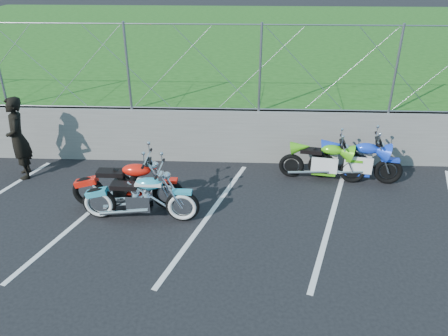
{
  "coord_description": "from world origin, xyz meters",
  "views": [
    {
      "loc": [
        0.62,
        -6.24,
        4.76
      ],
      "look_at": [
        0.29,
        1.3,
        0.91
      ],
      "focal_mm": 35.0,
      "sensor_mm": 36.0,
      "label": 1
    }
  ],
  "objects_px": {
    "cruiser_turquoise": "(142,199)",
    "sportbike_green": "(323,163)",
    "naked_orange": "(129,186)",
    "person_standing": "(18,138)",
    "sportbike_blue": "(357,162)"
  },
  "relations": [
    {
      "from": "cruiser_turquoise",
      "to": "sportbike_green",
      "type": "height_order",
      "value": "cruiser_turquoise"
    },
    {
      "from": "cruiser_turquoise",
      "to": "person_standing",
      "type": "distance_m",
      "value": 3.54
    },
    {
      "from": "naked_orange",
      "to": "sportbike_green",
      "type": "xyz_separation_m",
      "value": [
        4.06,
        1.36,
        -0.05
      ]
    },
    {
      "from": "cruiser_turquoise",
      "to": "sportbike_blue",
      "type": "distance_m",
      "value": 4.8
    },
    {
      "from": "sportbike_green",
      "to": "sportbike_blue",
      "type": "height_order",
      "value": "sportbike_blue"
    },
    {
      "from": "sportbike_blue",
      "to": "person_standing",
      "type": "bearing_deg",
      "value": -169.33
    },
    {
      "from": "cruiser_turquoise",
      "to": "sportbike_green",
      "type": "distance_m",
      "value": 4.12
    },
    {
      "from": "sportbike_green",
      "to": "person_standing",
      "type": "xyz_separation_m",
      "value": [
        -6.81,
        -0.12,
        0.51
      ]
    },
    {
      "from": "cruiser_turquoise",
      "to": "person_standing",
      "type": "relative_size",
      "value": 1.21
    },
    {
      "from": "cruiser_turquoise",
      "to": "sportbike_green",
      "type": "bearing_deg",
      "value": 27.0
    },
    {
      "from": "naked_orange",
      "to": "sportbike_blue",
      "type": "distance_m",
      "value": 4.99
    },
    {
      "from": "cruiser_turquoise",
      "to": "person_standing",
      "type": "bearing_deg",
      "value": 153.2
    },
    {
      "from": "cruiser_turquoise",
      "to": "naked_orange",
      "type": "bearing_deg",
      "value": 130.67
    },
    {
      "from": "naked_orange",
      "to": "person_standing",
      "type": "height_order",
      "value": "person_standing"
    },
    {
      "from": "sportbike_blue",
      "to": "sportbike_green",
      "type": "bearing_deg",
      "value": -170.28
    }
  ]
}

